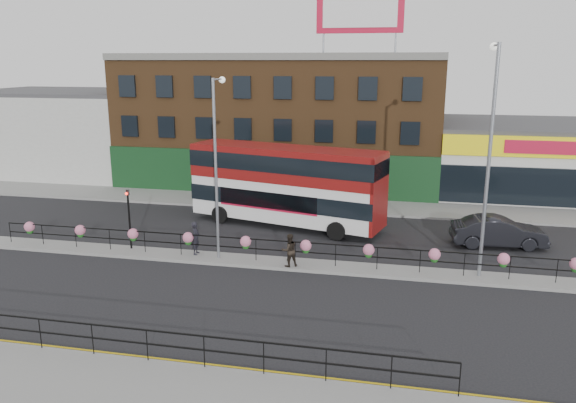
% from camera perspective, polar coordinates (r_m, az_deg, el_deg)
% --- Properties ---
extents(ground, '(120.00, 120.00, 0.00)m').
position_cam_1_polar(ground, '(28.15, -1.28, -6.41)').
color(ground, black).
rests_on(ground, ground).
extents(south_pavement, '(60.00, 4.00, 0.15)m').
position_cam_1_polar(south_pavement, '(17.88, -10.68, -19.41)').
color(south_pavement, gray).
rests_on(south_pavement, ground).
extents(north_pavement, '(60.00, 4.00, 0.15)m').
position_cam_1_polar(north_pavement, '(39.38, 2.73, -0.29)').
color(north_pavement, gray).
rests_on(north_pavement, ground).
extents(median, '(60.00, 1.60, 0.15)m').
position_cam_1_polar(median, '(28.13, -1.28, -6.26)').
color(median, gray).
rests_on(median, ground).
extents(yellow_line_inner, '(60.00, 0.10, 0.01)m').
position_cam_1_polar(yellow_line_inner, '(19.73, -8.03, -16.06)').
color(yellow_line_inner, gold).
rests_on(yellow_line_inner, ground).
extents(yellow_line_outer, '(60.00, 0.10, 0.01)m').
position_cam_1_polar(yellow_line_outer, '(19.58, -8.21, -16.31)').
color(yellow_line_outer, gold).
rests_on(yellow_line_outer, ground).
extents(brick_building, '(25.00, 12.21, 10.30)m').
position_cam_1_polar(brick_building, '(46.95, -0.47, 8.34)').
color(brick_building, brown).
rests_on(brick_building, ground).
extents(supermarket, '(15.00, 12.25, 5.30)m').
position_cam_1_polar(supermarket, '(47.17, 24.05, 4.10)').
color(supermarket, silver).
rests_on(supermarket, ground).
extents(warehouse_west, '(15.50, 12.00, 7.30)m').
position_cam_1_polar(warehouse_west, '(55.17, -21.60, 6.68)').
color(warehouse_west, '#B3B4AF').
rests_on(warehouse_west, ground).
extents(billboard, '(6.00, 0.29, 4.40)m').
position_cam_1_polar(billboard, '(40.92, 7.33, 18.67)').
color(billboard, '#B30F2C').
rests_on(billboard, brick_building).
extents(median_railing, '(30.04, 0.56, 1.23)m').
position_cam_1_polar(median_railing, '(27.80, -1.29, -4.39)').
color(median_railing, black).
rests_on(median_railing, median).
extents(south_railing, '(20.04, 0.05, 1.12)m').
position_cam_1_polar(south_railing, '(19.67, -14.17, -13.30)').
color(south_railing, black).
rests_on(south_railing, south_pavement).
extents(double_decker_bus, '(12.32, 5.74, 4.86)m').
position_cam_1_polar(double_decker_bus, '(33.88, -0.18, 2.40)').
color(double_decker_bus, silver).
rests_on(double_decker_bus, ground).
extents(car, '(2.69, 5.32, 1.64)m').
position_cam_1_polar(car, '(32.66, 20.60, -2.89)').
color(car, black).
rests_on(car, ground).
extents(pedestrian_a, '(0.67, 0.47, 1.72)m').
position_cam_1_polar(pedestrian_a, '(29.30, -9.35, -3.68)').
color(pedestrian_a, black).
rests_on(pedestrian_a, median).
extents(pedestrian_b, '(1.36, 1.34, 1.64)m').
position_cam_1_polar(pedestrian_b, '(27.22, 0.12, -4.96)').
color(pedestrian_b, black).
rests_on(pedestrian_b, median).
extents(lamp_column_west, '(0.32, 1.57, 8.96)m').
position_cam_1_polar(lamp_column_west, '(27.75, -7.24, 4.87)').
color(lamp_column_west, gray).
rests_on(lamp_column_west, median).
extents(lamp_column_east, '(0.38, 1.85, 10.52)m').
position_cam_1_polar(lamp_column_east, '(26.58, 19.81, 5.75)').
color(lamp_column_east, gray).
rests_on(lamp_column_east, median).
extents(traffic_light_median, '(0.15, 0.28, 3.65)m').
position_cam_1_polar(traffic_light_median, '(30.53, -15.91, -0.46)').
color(traffic_light_median, black).
rests_on(traffic_light_median, median).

